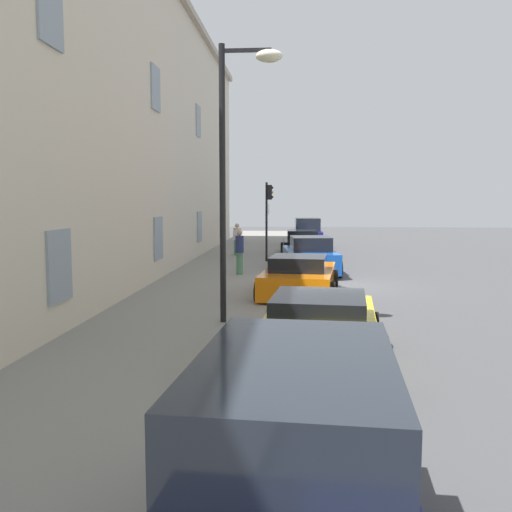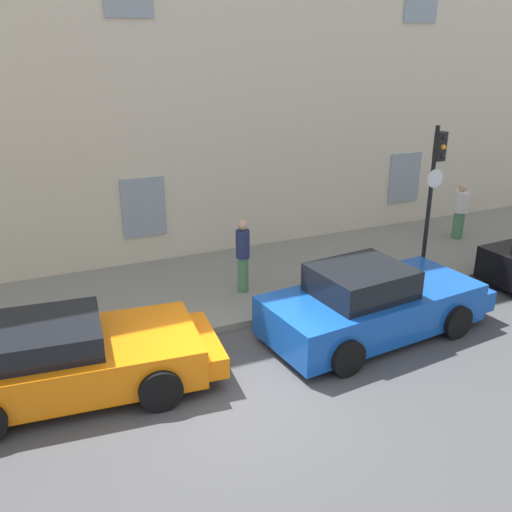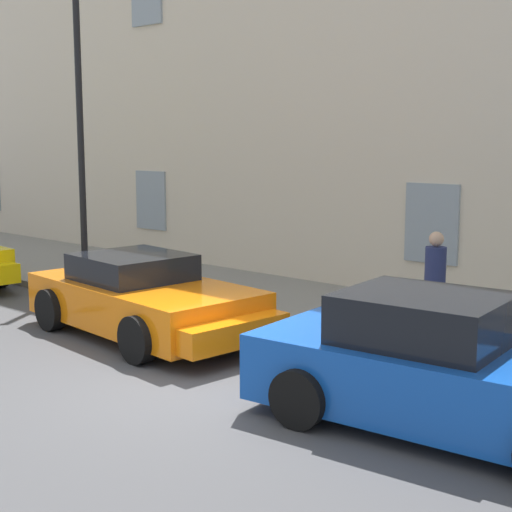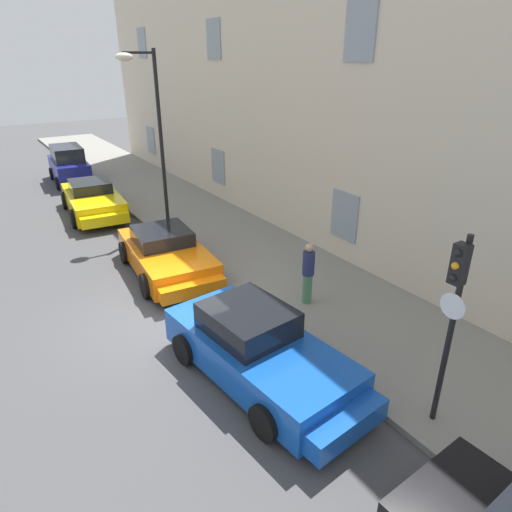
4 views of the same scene
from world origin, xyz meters
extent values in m
plane|color=#444447|center=(0.00, 0.00, 0.00)|extent=(80.00, 80.00, 0.00)
cube|color=gray|center=(0.00, 4.07, 0.07)|extent=(60.00, 4.13, 0.14)
cube|color=beige|center=(0.00, 8.51, 5.52)|extent=(40.30, 4.75, 11.05)
cube|color=#8C99A3|center=(-16.12, 6.11, 1.60)|extent=(1.10, 0.06, 1.50)
cube|color=#8C99A3|center=(-8.06, 6.11, 1.60)|extent=(1.10, 0.06, 1.50)
cube|color=#8C99A3|center=(0.00, 6.11, 1.60)|extent=(1.10, 0.06, 1.50)
cube|color=#8C99A3|center=(-16.12, 6.11, 6.72)|extent=(1.10, 0.06, 1.50)
cube|color=#8C99A3|center=(-8.06, 6.11, 6.72)|extent=(1.10, 0.06, 1.50)
cube|color=#8C99A3|center=(0.00, 6.11, 6.72)|extent=(1.10, 0.06, 1.50)
cube|color=yellow|center=(-9.33, 0.81, 0.57)|extent=(4.53, 2.32, 0.71)
cube|color=black|center=(-9.66, 0.84, 1.13)|extent=(1.88, 1.70, 0.42)
cube|color=yellow|center=(-7.42, 0.64, 0.48)|extent=(1.47, 1.89, 0.39)
cylinder|color=black|center=(-7.89, 1.65, 0.37)|extent=(0.76, 0.31, 0.74)
cylinder|color=black|center=(-8.07, -0.28, 0.37)|extent=(0.76, 0.31, 0.74)
cylinder|color=black|center=(-10.59, 1.89, 0.37)|extent=(0.76, 0.31, 0.74)
cylinder|color=black|center=(-10.77, -0.03, 0.37)|extent=(0.76, 0.31, 0.74)
cube|color=orange|center=(-2.47, 1.17, 0.54)|extent=(4.33, 2.38, 0.68)
cube|color=black|center=(-2.78, 1.20, 1.09)|extent=(1.81, 1.74, 0.42)
cube|color=orange|center=(-0.65, 0.99, 0.45)|extent=(1.42, 1.94, 0.37)
cylinder|color=black|center=(-1.10, 2.03, 0.35)|extent=(0.72, 0.31, 0.70)
cylinder|color=black|center=(-1.29, 0.05, 0.35)|extent=(0.72, 0.31, 0.70)
cylinder|color=black|center=(-3.66, 2.28, 0.35)|extent=(0.72, 0.31, 0.70)
cylinder|color=black|center=(-3.85, 0.30, 0.35)|extent=(0.72, 0.31, 0.70)
cube|color=#144CB2|center=(3.19, 0.76, 0.55)|extent=(4.54, 2.29, 0.78)
cube|color=black|center=(2.86, 0.73, 1.22)|extent=(1.89, 1.66, 0.55)
cube|color=#144CB2|center=(5.11, 0.95, 0.46)|extent=(1.47, 1.85, 0.43)
cylinder|color=black|center=(4.45, 1.83, 0.34)|extent=(0.70, 0.30, 0.68)
cylinder|color=black|center=(4.63, -0.04, 0.34)|extent=(0.70, 0.30, 0.68)
cylinder|color=black|center=(1.75, 1.56, 0.34)|extent=(0.70, 0.30, 0.68)
cylinder|color=black|center=(1.93, -0.31, 0.34)|extent=(0.70, 0.30, 0.68)
cylinder|color=black|center=(7.80, 1.93, 0.33)|extent=(0.67, 0.27, 0.66)
cube|color=navy|center=(-15.24, 1.20, 0.64)|extent=(4.00, 1.83, 1.09)
cube|color=#1E232B|center=(-15.24, 1.20, 1.53)|extent=(2.43, 1.54, 0.70)
cylinder|color=black|center=(-14.01, 1.90, 0.31)|extent=(0.63, 0.24, 0.62)
cylinder|color=black|center=(-14.12, 0.34, 0.31)|extent=(0.63, 0.24, 0.62)
cylinder|color=black|center=(-16.35, 2.06, 0.31)|extent=(0.63, 0.24, 0.62)
cylinder|color=black|center=(-16.46, 0.50, 0.31)|extent=(0.63, 0.24, 0.62)
cylinder|color=black|center=(6.05, 2.67, 1.93)|extent=(0.10, 0.10, 3.57)
cube|color=black|center=(6.05, 2.53, 3.26)|extent=(0.22, 0.20, 0.66)
sphere|color=black|center=(6.05, 2.42, 3.47)|extent=(0.12, 0.12, 0.12)
sphere|color=orange|center=(6.05, 2.42, 3.26)|extent=(0.12, 0.12, 0.12)
sphere|color=black|center=(6.05, 2.42, 3.05)|extent=(0.12, 0.12, 0.12)
cylinder|color=white|center=(6.05, 2.57, 2.51)|extent=(0.44, 0.02, 0.44)
cylinder|color=black|center=(-6.53, 2.92, 3.26)|extent=(0.14, 0.14, 6.23)
cube|color=black|center=(-6.53, 2.37, 6.22)|extent=(0.08, 1.10, 0.08)
ellipsoid|color=#EAE5C6|center=(-6.53, 1.87, 6.09)|extent=(0.44, 0.60, 0.28)
cylinder|color=#4C7F59|center=(1.55, 3.41, 0.55)|extent=(0.35, 0.35, 0.82)
cylinder|color=navy|center=(1.55, 3.41, 1.28)|extent=(0.44, 0.44, 0.63)
sphere|color=tan|center=(1.55, 3.41, 1.72)|extent=(0.22, 0.22, 0.22)
camera|label=1|loc=(-19.04, 1.19, 2.98)|focal=38.94mm
camera|label=2|loc=(-2.99, -7.41, 5.47)|focal=39.44mm
camera|label=3|loc=(6.88, -6.58, 3.19)|focal=52.82mm
camera|label=4|loc=(9.48, -3.43, 6.16)|focal=31.46mm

